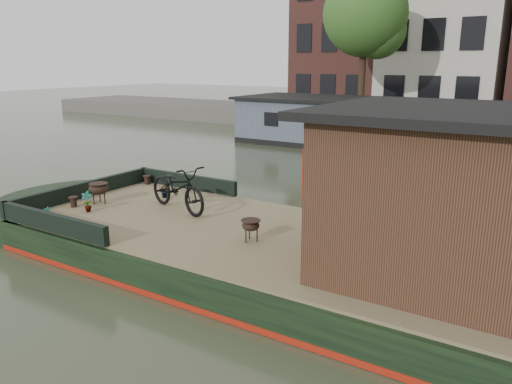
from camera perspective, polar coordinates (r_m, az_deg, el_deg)
The scene contains 18 objects.
ground at distance 8.82m, azimuth 6.89°, elevation -10.11°, with size 120.00×120.00×0.00m, color #303A25.
houseboat_hull at distance 9.31m, azimuth -0.52°, elevation -6.81°, with size 14.01×4.02×0.60m.
houseboat_deck at distance 8.58m, azimuth 7.02°, elevation -6.31°, with size 11.80×3.80×0.05m, color #7C6C4D.
bow_bulwark at distance 11.50m, azimuth -16.37°, elevation -0.33°, with size 3.00×4.00×0.35m.
cabin at distance 7.59m, azimuth 22.38°, elevation -0.20°, with size 4.00×3.50×2.42m.
bicycle at distance 10.52m, azimuth -8.95°, elevation 0.50°, with size 0.65×1.86×0.98m, color black.
potted_plant_a at distance 10.91m, azimuth -18.73°, elevation -1.06°, with size 0.23×0.16×0.44m, color #96592A.
potted_plant_b at distance 11.64m, azimuth -10.37°, elevation 0.22°, with size 0.19×0.16×0.35m, color maroon.
potted_plant_d at distance 9.92m, azimuth 12.34°, elevation -2.07°, with size 0.26×0.26×0.46m, color brown.
potted_plant_e at distance 10.62m, azimuth -22.71°, elevation -2.32°, with size 0.14×0.10×0.28m, color brown.
brazier_front at distance 8.67m, azimuth -0.60°, elevation -4.42°, with size 0.36×0.36×0.39m, color black, non-canonical shape.
brazier_rear at distance 11.50m, azimuth -17.50°, elevation -0.13°, with size 0.43×0.43×0.46m, color black, non-canonical shape.
bollard_port at distance 13.02m, azimuth -12.35°, elevation 1.37°, with size 0.20×0.20×0.23m, color black.
bollard_stbd at distance 11.42m, azimuth -20.13°, elevation -1.06°, with size 0.20×0.20×0.23m, color black.
dinghy at distance 19.64m, azimuth 10.45°, elevation 4.67°, with size 2.46×3.44×0.71m, color black.
far_houseboat at distance 21.71m, azimuth 23.25°, elevation 6.30°, with size 20.40×4.40×2.11m.
quay at distance 28.17m, azimuth 25.38°, elevation 6.67°, with size 60.00×6.00×0.90m, color #47443F.
tree_left at distance 28.17m, azimuth 12.69°, elevation 18.82°, with size 4.40×4.40×7.40m.
Camera 1 is at (3.37, -7.28, 3.68)m, focal length 35.00 mm.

